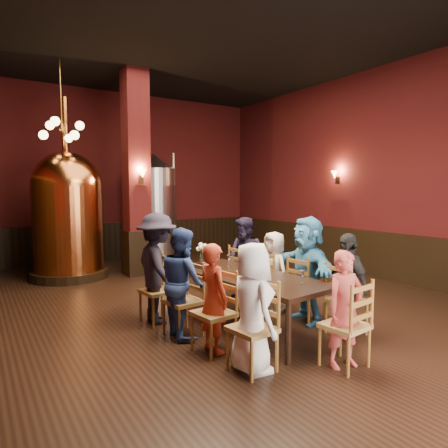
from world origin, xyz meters
TOP-DOWN VIEW (x-y plane):
  - room at (0.00, 0.00)m, footprint 10.00×10.02m
  - wainscot_right at (3.96, 0.00)m, footprint 0.08×9.90m
  - wainscot_back at (0.00, 4.96)m, footprint 7.90×0.08m
  - column at (-0.30, 2.80)m, footprint 0.58×0.58m
  - pendant_cluster at (-1.80, 2.90)m, footprint 0.90×0.90m
  - sconce_wall at (3.90, 0.80)m, footprint 0.20×0.20m
  - sconce_column at (-0.30, 2.50)m, footprint 0.20×0.20m
  - dining_table at (-0.24, -1.37)m, footprint 1.27×2.50m
  - chair_0 at (-0.97, -2.46)m, footprint 0.51×0.51m
  - person_0 at (-0.97, -2.46)m, footprint 0.52×0.72m
  - chair_1 at (-1.04, -1.79)m, footprint 0.51×0.51m
  - person_1 at (-1.04, -1.79)m, footprint 0.33×0.48m
  - chair_2 at (-1.12, -1.14)m, footprint 0.51×0.51m
  - person_2 at (-1.12, -1.14)m, footprint 0.41×0.72m
  - chair_3 at (-1.20, -0.47)m, footprint 0.51×0.51m
  - person_3 at (-1.20, -0.47)m, footprint 0.63×1.05m
  - chair_4 at (0.72, -2.26)m, footprint 0.51×0.51m
  - person_4 at (0.72, -2.26)m, footprint 0.51×0.85m
  - chair_5 at (0.64, -1.60)m, footprint 0.51×0.51m
  - person_5 at (0.64, -1.60)m, footprint 0.73×1.49m
  - chair_6 at (0.57, -0.94)m, footprint 0.51×0.51m
  - person_6 at (0.57, -0.94)m, footprint 0.40×0.62m
  - chair_7 at (0.49, -0.28)m, footprint 0.51×0.51m
  - person_7 at (0.49, -0.28)m, footprint 0.48×0.76m
  - chair_8 at (-0.06, -2.91)m, footprint 0.51×0.51m
  - person_8 at (-0.06, -2.91)m, footprint 0.50×0.36m
  - copper_kettle at (-1.68, 3.23)m, footprint 1.62×1.62m
  - steel_vessel at (0.65, 4.11)m, footprint 1.41×1.41m
  - rose_vase at (-0.39, -0.38)m, footprint 0.20×0.20m
  - wine_glass_0 at (0.02, -2.17)m, footprint 0.07×0.07m
  - wine_glass_1 at (-0.18, -1.43)m, footprint 0.07×0.07m
  - wine_glass_2 at (-0.40, -1.73)m, footprint 0.07×0.07m
  - wine_glass_3 at (-0.49, -0.64)m, footprint 0.07×0.07m
  - wine_glass_4 at (-0.07, -1.28)m, footprint 0.07×0.07m
  - wine_glass_5 at (-0.63, -0.90)m, footprint 0.07×0.07m
  - wine_glass_6 at (-0.15, -0.74)m, footprint 0.07×0.07m

SIDE VIEW (x-z plane):
  - chair_0 at x=-0.97m, z-range 0.00..0.92m
  - chair_1 at x=-1.04m, z-range 0.00..0.92m
  - chair_2 at x=-1.12m, z-range 0.00..0.92m
  - chair_3 at x=-1.20m, z-range 0.00..0.92m
  - chair_4 at x=0.72m, z-range 0.00..0.92m
  - chair_5 at x=0.64m, z-range 0.00..0.92m
  - chair_6 at x=0.57m, z-range 0.00..0.92m
  - chair_7 at x=0.49m, z-range 0.00..0.92m
  - chair_8 at x=-0.06m, z-range 0.00..0.92m
  - wainscot_right at x=3.96m, z-range 0.00..1.00m
  - wainscot_back at x=0.00m, z-range 0.00..1.00m
  - person_6 at x=0.57m, z-range 0.00..1.26m
  - person_8 at x=-0.06m, z-range 0.00..1.27m
  - person_1 at x=-1.04m, z-range 0.00..1.29m
  - person_4 at x=0.72m, z-range 0.00..1.35m
  - person_0 at x=-0.97m, z-range 0.00..1.37m
  - dining_table at x=-0.24m, z-range 0.31..1.06m
  - person_2 at x=-1.12m, z-range 0.00..1.42m
  - person_7 at x=0.49m, z-range 0.00..1.45m
  - person_5 at x=0.64m, z-range 0.00..1.54m
  - person_3 at x=-1.20m, z-range 0.00..1.58m
  - wine_glass_0 at x=0.02m, z-range 0.75..0.92m
  - wine_glass_1 at x=-0.18m, z-range 0.75..0.92m
  - wine_glass_2 at x=-0.40m, z-range 0.75..0.92m
  - wine_glass_3 at x=-0.49m, z-range 0.75..0.92m
  - wine_glass_4 at x=-0.07m, z-range 0.75..0.92m
  - wine_glass_5 at x=-0.63m, z-range 0.75..0.92m
  - wine_glass_6 at x=-0.15m, z-range 0.75..0.92m
  - rose_vase at x=-0.39m, z-range 0.80..1.14m
  - copper_kettle at x=-1.68m, z-range -0.52..3.31m
  - steel_vessel at x=0.65m, z-range 0.00..2.84m
  - sconce_wall at x=3.90m, z-range 2.02..2.38m
  - sconce_column at x=-0.30m, z-range 2.02..2.38m
  - room at x=0.00m, z-range 0.00..4.50m
  - column at x=-0.30m, z-range 0.00..4.50m
  - pendant_cluster at x=-1.80m, z-range 2.25..3.95m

